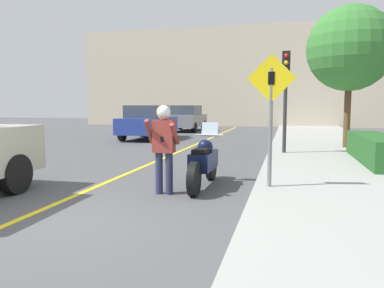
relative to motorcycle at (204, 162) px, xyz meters
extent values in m
plane|color=#4C4C4F|center=(-1.56, -2.85, -0.51)|extent=(80.00, 80.00, 0.00)
cube|color=#9E9E99|center=(3.24, 1.15, -0.45)|extent=(4.40, 44.00, 0.12)
cube|color=yellow|center=(-2.16, 3.15, -0.51)|extent=(0.12, 36.00, 0.01)
cube|color=beige|center=(-1.56, 23.15, 3.47)|extent=(28.00, 1.20, 7.97)
cylinder|color=black|center=(0.00, -0.82, -0.19)|extent=(0.14, 0.65, 0.65)
cylinder|color=black|center=(0.00, 0.80, -0.19)|extent=(0.14, 0.65, 0.65)
cube|color=#0C1433|center=(0.00, -0.01, 0.04)|extent=(0.40, 1.11, 0.36)
sphere|color=#0C1433|center=(0.00, 0.14, 0.30)|extent=(0.32, 0.32, 0.32)
cube|color=black|center=(0.00, -0.26, 0.26)|extent=(0.28, 0.48, 0.10)
cylinder|color=silver|center=(0.00, 0.54, 0.52)|extent=(0.62, 0.03, 0.03)
cube|color=silver|center=(0.00, 0.62, 0.64)|extent=(0.36, 0.12, 0.31)
cylinder|color=#282D4C|center=(-0.69, -0.79, -0.11)|extent=(0.14, 0.14, 0.80)
cylinder|color=#282D4C|center=(-0.49, -0.79, -0.11)|extent=(0.14, 0.14, 0.80)
cube|color=maroon|center=(-0.59, -0.79, 0.59)|extent=(0.40, 0.22, 0.61)
cylinder|color=maroon|center=(-0.84, -0.89, 0.68)|extent=(0.09, 0.37, 0.48)
cylinder|color=maroon|center=(-0.34, -0.91, 0.65)|extent=(0.09, 0.43, 0.43)
sphere|color=tan|center=(-0.59, -0.79, 0.99)|extent=(0.22, 0.22, 0.22)
sphere|color=white|center=(-0.59, -0.79, 1.04)|extent=(0.26, 0.26, 0.26)
cube|color=black|center=(-0.53, -1.07, 0.56)|extent=(0.06, 0.05, 0.11)
cylinder|color=black|center=(-3.33, -1.48, -0.13)|extent=(0.24, 0.77, 0.76)
cylinder|color=slate|center=(1.33, -0.16, 0.74)|extent=(0.08, 0.08, 2.26)
cube|color=yellow|center=(1.33, -0.18, 1.67)|extent=(0.91, 0.02, 0.91)
cube|color=black|center=(1.33, -0.20, 1.67)|extent=(0.12, 0.01, 0.24)
cylinder|color=#2D2D30|center=(1.56, 5.29, 1.26)|extent=(0.12, 0.12, 3.30)
cube|color=black|center=(1.56, 5.27, 2.53)|extent=(0.26, 0.22, 0.76)
sphere|color=red|center=(1.56, 5.15, 2.75)|extent=(0.14, 0.14, 0.14)
sphere|color=gold|center=(1.56, 5.15, 2.53)|extent=(0.14, 0.14, 0.14)
sphere|color=green|center=(1.56, 5.15, 2.31)|extent=(0.14, 0.14, 0.14)
cube|color=#235623|center=(4.04, 3.85, -0.03)|extent=(0.90, 4.27, 0.73)
cylinder|color=brown|center=(3.80, 7.50, 0.88)|extent=(0.24, 0.24, 2.54)
sphere|color=#387A33|center=(3.80, 7.50, 3.24)|extent=(3.10, 3.10, 3.10)
cylinder|color=black|center=(-5.93, 11.48, -0.19)|extent=(0.22, 0.64, 0.64)
cylinder|color=black|center=(-4.27, 11.48, -0.19)|extent=(0.22, 0.64, 0.64)
cylinder|color=black|center=(-5.93, 8.87, -0.19)|extent=(0.22, 0.64, 0.64)
cylinder|color=black|center=(-4.27, 8.87, -0.19)|extent=(0.22, 0.64, 0.64)
cube|color=navy|center=(-5.10, 10.18, 0.19)|extent=(1.80, 4.20, 0.76)
cube|color=#38424C|center=(-5.10, 10.01, 0.87)|extent=(1.58, 2.18, 0.60)
cylinder|color=black|center=(-5.57, 17.60, -0.19)|extent=(0.22, 0.64, 0.64)
cylinder|color=black|center=(-3.91, 17.60, -0.19)|extent=(0.22, 0.64, 0.64)
cylinder|color=black|center=(-5.57, 15.00, -0.19)|extent=(0.22, 0.64, 0.64)
cylinder|color=black|center=(-3.91, 15.00, -0.19)|extent=(0.22, 0.64, 0.64)
cube|color=gray|center=(-4.74, 16.30, 0.19)|extent=(1.80, 4.20, 0.76)
cube|color=#38424C|center=(-4.74, 16.13, 0.87)|extent=(1.58, 2.18, 0.60)
camera|label=1|loc=(1.64, -7.42, 1.17)|focal=35.00mm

